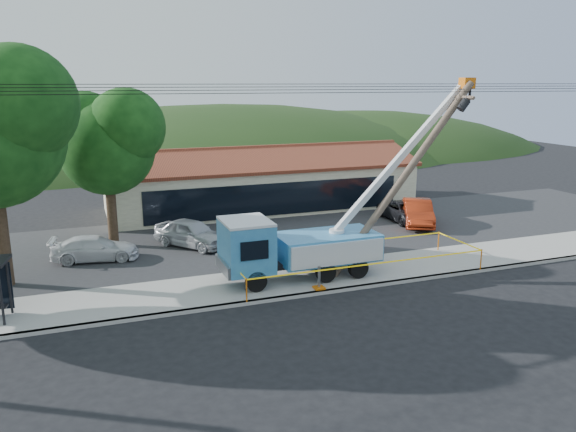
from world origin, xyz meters
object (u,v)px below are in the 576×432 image
Objects in this scene: leaning_pole at (409,169)px; car_white at (96,262)px; car_silver at (192,248)px; car_red at (417,226)px; car_dark at (404,222)px; utility_truck at (298,244)px.

leaning_pole is 2.09× the size of car_white.
car_silver reaches higher than car_white.
car_red reaches higher than car_silver.
car_red is 1.13m from car_dark.
car_silver reaches higher than car_dark.
car_white is (-20.04, -0.62, 0.00)m from car_red.
car_white is 0.95× the size of car_dark.
car_dark is at bearing 36.35° from utility_truck.
leaning_pole is (5.57, -0.51, 3.30)m from utility_truck.
car_silver is 0.99× the size of car_dark.
car_red is 1.06× the size of car_dark.
car_silver is at bearing 140.61° from leaning_pole.
leaning_pole reaches higher than car_red.
car_red is at bearing -38.03° from car_silver.
leaning_pole is 1.88× the size of car_red.
car_dark reaches higher than car_white.
car_white is at bearing -173.03° from car_dark.
car_silver is at bearing 117.39° from utility_truck.
leaning_pole is at bearing -76.82° from car_silver.
leaning_pole is at bearing -106.82° from car_white.
utility_truck is at bearing 174.78° from leaning_pole.
car_silver is (-9.24, 7.58, -5.09)m from leaning_pole.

